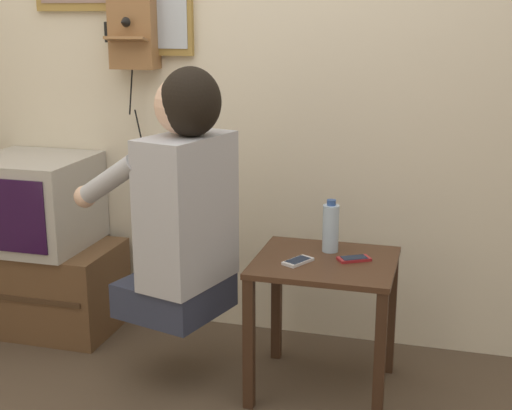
% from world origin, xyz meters
% --- Properties ---
extents(wall_back, '(6.80, 0.05, 2.55)m').
position_xyz_m(wall_back, '(0.00, 1.10, 1.27)').
color(wall_back, beige).
rests_on(wall_back, ground_plane).
extents(side_table, '(0.54, 0.48, 0.55)m').
position_xyz_m(side_table, '(0.40, 0.58, 0.44)').
color(side_table, '#422819').
rests_on(side_table, ground_plane).
extents(person, '(0.61, 0.52, 0.98)m').
position_xyz_m(person, '(-0.15, 0.49, 0.77)').
color(person, '#2D3347').
rests_on(person, ground_plane).
extents(tv_stand, '(0.73, 0.44, 0.41)m').
position_xyz_m(tv_stand, '(-1.01, 0.81, 0.20)').
color(tv_stand, brown).
rests_on(tv_stand, ground_plane).
extents(television, '(0.50, 0.49, 0.42)m').
position_xyz_m(television, '(-1.01, 0.82, 0.62)').
color(television, '#ADA89E').
rests_on(television, tv_stand).
extents(wall_phone_antique, '(0.25, 0.19, 0.79)m').
position_xyz_m(wall_phone_antique, '(-0.56, 1.01, 1.41)').
color(wall_phone_antique, olive).
extents(cell_phone_held, '(0.11, 0.14, 0.01)m').
position_xyz_m(cell_phone_held, '(0.31, 0.52, 0.55)').
color(cell_phone_held, silver).
rests_on(cell_phone_held, side_table).
extents(cell_phone_spare, '(0.14, 0.11, 0.01)m').
position_xyz_m(cell_phone_spare, '(0.51, 0.61, 0.55)').
color(cell_phone_spare, maroon).
rests_on(cell_phone_spare, side_table).
extents(water_bottle, '(0.06, 0.06, 0.21)m').
position_xyz_m(water_bottle, '(0.40, 0.69, 0.65)').
color(water_bottle, '#ADC6DB').
rests_on(water_bottle, side_table).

